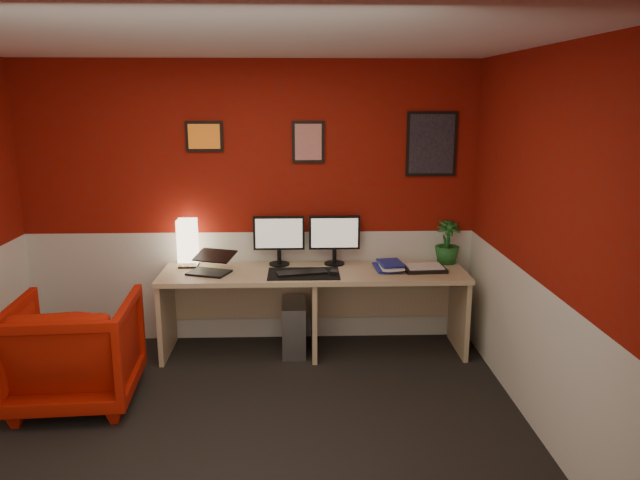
# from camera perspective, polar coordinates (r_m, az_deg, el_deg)

# --- Properties ---
(ground) EXTENTS (4.00, 3.50, 0.01)m
(ground) POSITION_cam_1_polar(r_m,az_deg,el_deg) (4.26, -7.90, -17.77)
(ground) COLOR black
(ground) RESTS_ON ground
(ceiling) EXTENTS (4.00, 3.50, 0.01)m
(ceiling) POSITION_cam_1_polar(r_m,az_deg,el_deg) (3.68, -9.18, 17.95)
(ceiling) COLOR white
(ceiling) RESTS_ON ground
(wall_back) EXTENTS (4.00, 0.01, 2.50)m
(wall_back) POSITION_cam_1_polar(r_m,az_deg,el_deg) (5.48, -6.49, 3.28)
(wall_back) COLOR maroon
(wall_back) RESTS_ON ground
(wall_front) EXTENTS (4.00, 0.01, 2.50)m
(wall_front) POSITION_cam_1_polar(r_m,az_deg,el_deg) (2.15, -13.74, -12.95)
(wall_front) COLOR maroon
(wall_front) RESTS_ON ground
(wall_right) EXTENTS (0.01, 3.50, 2.50)m
(wall_right) POSITION_cam_1_polar(r_m,az_deg,el_deg) (4.07, 20.74, -0.96)
(wall_right) COLOR maroon
(wall_right) RESTS_ON ground
(wainscot_back) EXTENTS (4.00, 0.01, 1.00)m
(wainscot_back) POSITION_cam_1_polar(r_m,az_deg,el_deg) (5.66, -6.29, -4.23)
(wainscot_back) COLOR silver
(wainscot_back) RESTS_ON ground
(wainscot_right) EXTENTS (0.01, 3.50, 1.00)m
(wainscot_right) POSITION_cam_1_polar(r_m,az_deg,el_deg) (4.30, 19.86, -10.70)
(wainscot_right) COLOR silver
(wainscot_right) RESTS_ON ground
(desk) EXTENTS (2.60, 0.65, 0.73)m
(desk) POSITION_cam_1_polar(r_m,az_deg,el_deg) (5.36, -0.57, -6.66)
(desk) COLOR tan
(desk) RESTS_ON ground
(shoji_lamp) EXTENTS (0.16, 0.16, 0.40)m
(shoji_lamp) POSITION_cam_1_polar(r_m,az_deg,el_deg) (5.47, -12.17, -0.38)
(shoji_lamp) COLOR #FFE5B2
(shoji_lamp) RESTS_ON desk
(laptop) EXTENTS (0.39, 0.33, 0.22)m
(laptop) POSITION_cam_1_polar(r_m,az_deg,el_deg) (5.23, -10.31, -1.93)
(laptop) COLOR black
(laptop) RESTS_ON desk
(monitor_left) EXTENTS (0.45, 0.06, 0.58)m
(monitor_left) POSITION_cam_1_polar(r_m,az_deg,el_deg) (5.39, -3.83, 0.67)
(monitor_left) COLOR black
(monitor_left) RESTS_ON desk
(monitor_right) EXTENTS (0.45, 0.06, 0.58)m
(monitor_right) POSITION_cam_1_polar(r_m,az_deg,el_deg) (5.40, 1.36, 0.71)
(monitor_right) COLOR black
(monitor_right) RESTS_ON desk
(desk_mat) EXTENTS (0.60, 0.38, 0.01)m
(desk_mat) POSITION_cam_1_polar(r_m,az_deg,el_deg) (5.17, -1.53, -3.14)
(desk_mat) COLOR black
(desk_mat) RESTS_ON desk
(keyboard) EXTENTS (0.44, 0.22, 0.02)m
(keyboard) POSITION_cam_1_polar(r_m,az_deg,el_deg) (5.16, -1.70, -3.03)
(keyboard) COLOR black
(keyboard) RESTS_ON desk_mat
(mouse) EXTENTS (0.08, 0.11, 0.03)m
(mouse) POSITION_cam_1_polar(r_m,az_deg,el_deg) (5.15, 1.31, -2.98)
(mouse) COLOR black
(mouse) RESTS_ON desk_mat
(book_bottom) EXTENTS (0.24, 0.31, 0.03)m
(book_bottom) POSITION_cam_1_polar(r_m,az_deg,el_deg) (5.31, 5.12, -2.62)
(book_bottom) COLOR navy
(book_bottom) RESTS_ON desk
(book_middle) EXTENTS (0.20, 0.27, 0.02)m
(book_middle) POSITION_cam_1_polar(r_m,az_deg,el_deg) (5.26, 5.58, -2.50)
(book_middle) COLOR silver
(book_middle) RESTS_ON book_bottom
(book_top) EXTENTS (0.23, 0.28, 0.02)m
(book_top) POSITION_cam_1_polar(r_m,az_deg,el_deg) (5.27, 5.54, -2.20)
(book_top) COLOR navy
(book_top) RESTS_ON book_middle
(zen_tray) EXTENTS (0.36, 0.27, 0.03)m
(zen_tray) POSITION_cam_1_polar(r_m,az_deg,el_deg) (5.34, 9.66, -2.64)
(zen_tray) COLOR black
(zen_tray) RESTS_ON desk
(potted_plant) EXTENTS (0.22, 0.22, 0.39)m
(potted_plant) POSITION_cam_1_polar(r_m,az_deg,el_deg) (5.57, 11.73, -0.19)
(potted_plant) COLOR #19591E
(potted_plant) RESTS_ON desk
(pc_tower) EXTENTS (0.20, 0.45, 0.45)m
(pc_tower) POSITION_cam_1_polar(r_m,az_deg,el_deg) (5.42, -2.43, -8.03)
(pc_tower) COLOR #99999E
(pc_tower) RESTS_ON ground
(armchair) EXTENTS (0.90, 0.92, 0.79)m
(armchair) POSITION_cam_1_polar(r_m,az_deg,el_deg) (4.84, -21.76, -9.50)
(armchair) COLOR #A81707
(armchair) RESTS_ON ground
(art_left) EXTENTS (0.32, 0.02, 0.26)m
(art_left) POSITION_cam_1_polar(r_m,az_deg,el_deg) (5.44, -10.69, 9.43)
(art_left) COLOR orange
(art_left) RESTS_ON wall_back
(art_center) EXTENTS (0.28, 0.02, 0.36)m
(art_center) POSITION_cam_1_polar(r_m,az_deg,el_deg) (5.39, -1.10, 9.08)
(art_center) COLOR red
(art_center) RESTS_ON wall_back
(art_right) EXTENTS (0.44, 0.02, 0.56)m
(art_right) POSITION_cam_1_polar(r_m,az_deg,el_deg) (5.51, 10.30, 8.76)
(art_right) COLOR black
(art_right) RESTS_ON wall_back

